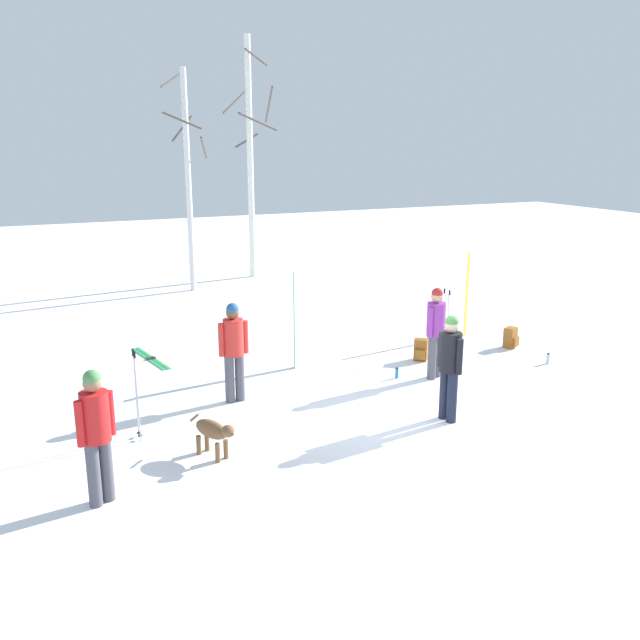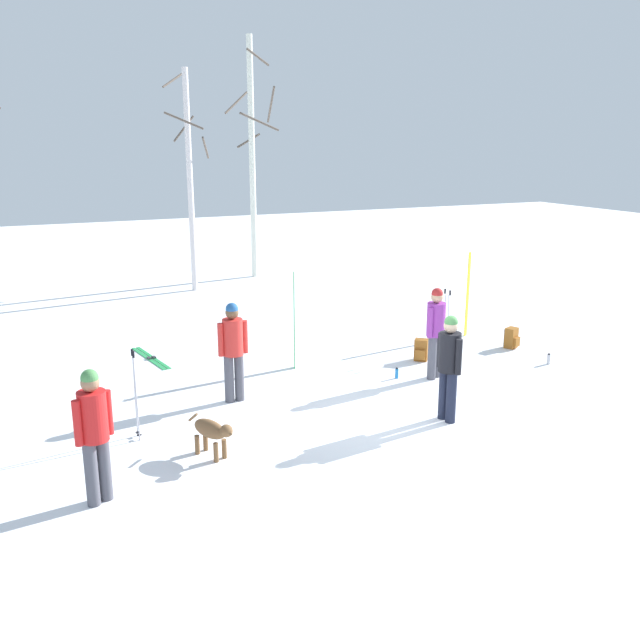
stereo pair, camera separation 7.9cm
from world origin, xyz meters
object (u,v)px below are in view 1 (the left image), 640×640
Objects in this scene: person_2 at (450,361)px; person_3 at (96,428)px; ski_pair_planted_0 at (294,321)px; person_1 at (436,327)px; person_0 at (234,346)px; water_bottle_1 at (397,373)px; dog at (214,431)px; ski_poles_0 at (446,319)px; ski_poles_1 at (137,392)px; water_bottle_0 at (548,359)px; backpack_1 at (511,338)px; ski_pair_lying_0 at (150,358)px; backpack_0 at (421,350)px; birch_tree_3 at (251,156)px; birch_tree_2 at (188,178)px; ski_pair_planted_1 at (467,295)px.

person_3 is at bearing -176.19° from person_2.
person_1 is at bearing -37.44° from ski_pair_planted_0.
water_bottle_1 is at bearing -3.01° from person_0.
dog is (-0.92, -1.92, -0.59)m from person_0.
person_1 reaches higher than ski_poles_0.
ski_poles_1 is (-1.76, -0.86, -0.25)m from person_0.
ski_pair_planted_0 is at bearing 51.14° from dog.
ski_poles_1 is at bearing -148.37° from ski_pair_planted_0.
person_2 is at bearing -156.55° from water_bottle_0.
ski_pair_lying_0 is at bearing 161.20° from backpack_1.
backpack_0 is (6.60, 3.11, -0.77)m from person_3.
ski_pair_lying_0 is at bearing -123.19° from birch_tree_3.
person_2 is 3.59m from ski_poles_0.
person_2 is at bearing -124.06° from ski_poles_0.
ski_pair_planted_0 is (1.60, 1.21, -0.04)m from person_0.
ski_pair_lying_0 is at bearing -112.16° from birch_tree_2.
ski_pair_planted_0 is at bearing 157.78° from water_bottle_0.
water_bottle_0 is (8.02, 0.17, -0.63)m from ski_poles_1.
ski_poles_0 is 6.57× the size of water_bottle_1.
water_bottle_0 is 1.08× the size of water_bottle_1.
person_2 reaches higher than ski_poles_0.
ski_poles_0 is 0.91m from backpack_0.
ski_pair_planted_1 reaches higher than ski_pair_planted_0.
birch_tree_3 is at bearing 69.04° from person_0.
person_3 is at bearing -158.65° from dog.
ski_poles_1 is (-4.57, 1.33, -0.25)m from person_2.
water_bottle_1 is at bearing -94.62° from birch_tree_3.
birch_tree_3 reaches higher than backpack_0.
ski_pair_planted_0 is at bearing -90.10° from birch_tree_2.
ski_pair_planted_1 is 1.50m from ski_poles_0.
dog is at bearing -115.73° from person_0.
birch_tree_2 is (-3.20, 8.23, 2.52)m from ski_poles_0.
water_bottle_0 is at bearing -27.01° from ski_pair_lying_0.
water_bottle_0 is at bearing -45.48° from ski_poles_0.
person_0 is 1.00× the size of person_3.
birch_tree_3 is at bearing 101.96° from water_bottle_0.
ski_poles_1 is 6.04m from backpack_0.
ski_pair_planted_0 is at bearing -104.46° from birch_tree_3.
water_bottle_0 is (7.12, -3.63, 0.09)m from ski_pair_lying_0.
birch_tree_2 is at bearing 118.88° from backpack_1.
ski_pair_planted_0 is 3.95m from ski_poles_1.
ski_pair_planted_0 reaches higher than water_bottle_1.
person_2 is at bearing -16.23° from ski_poles_1.
person_3 reaches higher than water_bottle_1.
ski_poles_0 is 0.98× the size of ski_poles_1.
backpack_1 is at bearing -61.12° from birch_tree_2.
birch_tree_2 reaches higher than backpack_0.
water_bottle_1 is at bearing -151.21° from ski_poles_0.
ski_pair_lying_0 is at bearing 169.62° from ski_pair_planted_1.
ski_poles_0 is at bearing 16.66° from backpack_0.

